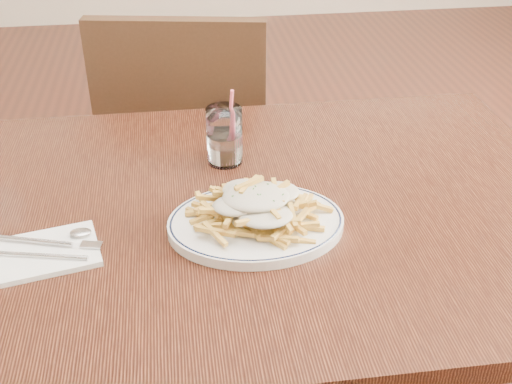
{
  "coord_description": "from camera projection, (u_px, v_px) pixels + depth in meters",
  "views": [
    {
      "loc": [
        -0.1,
        -0.91,
        1.36
      ],
      "look_at": [
        0.02,
        -0.07,
        0.82
      ],
      "focal_mm": 45.0,
      "sensor_mm": 36.0,
      "label": 1
    }
  ],
  "objects": [
    {
      "name": "napkin",
      "position": [
        39.0,
        254.0,
        0.98
      ],
      "size": [
        0.2,
        0.15,
        0.01
      ],
      "primitive_type": "cube",
      "rotation": [
        0.0,
        0.0,
        0.22
      ],
      "color": "white",
      "rests_on": "table"
    },
    {
      "name": "loaded_fries",
      "position": [
        256.0,
        202.0,
        1.02
      ],
      "size": [
        0.24,
        0.21,
        0.06
      ],
      "color": "gold",
      "rests_on": "fries_plate"
    },
    {
      "name": "cutlery",
      "position": [
        38.0,
        248.0,
        0.98
      ],
      "size": [
        0.18,
        0.09,
        0.01
      ],
      "color": "silver",
      "rests_on": "napkin"
    },
    {
      "name": "fries_plate",
      "position": [
        256.0,
        223.0,
        1.04
      ],
      "size": [
        0.31,
        0.28,
        0.02
      ],
      "color": "white",
      "rests_on": "table"
    },
    {
      "name": "chair_far",
      "position": [
        189.0,
        151.0,
        1.75
      ],
      "size": [
        0.49,
        0.49,
        0.92
      ],
      "color": "black",
      "rests_on": "ground"
    },
    {
      "name": "table",
      "position": [
        240.0,
        242.0,
        1.14
      ],
      "size": [
        1.2,
        0.8,
        0.75
      ],
      "color": "black",
      "rests_on": "ground"
    },
    {
      "name": "water_glass",
      "position": [
        225.0,
        139.0,
        1.2
      ],
      "size": [
        0.07,
        0.07,
        0.15
      ],
      "color": "white",
      "rests_on": "table"
    }
  ]
}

